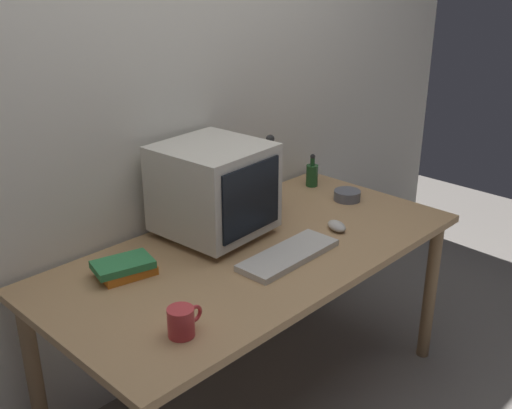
{
  "coord_description": "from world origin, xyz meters",
  "views": [
    {
      "loc": [
        -1.49,
        -1.44,
        1.75
      ],
      "look_at": [
        0.0,
        0.0,
        0.89
      ],
      "focal_mm": 42.64,
      "sensor_mm": 36.0,
      "label": 1
    }
  ],
  "objects_px": {
    "book_stack": "(125,268)",
    "cd_spindle": "(347,195)",
    "keyboard": "(289,255)",
    "computer_mouse": "(337,226)",
    "mug": "(182,322)",
    "bottle_short": "(312,174)",
    "bottle_tall": "(270,184)",
    "crt_monitor": "(214,189)"
  },
  "relations": [
    {
      "from": "mug",
      "to": "cd_spindle",
      "type": "distance_m",
      "value": 1.23
    },
    {
      "from": "crt_monitor",
      "to": "book_stack",
      "type": "distance_m",
      "value": 0.47
    },
    {
      "from": "book_stack",
      "to": "mug",
      "type": "height_order",
      "value": "mug"
    },
    {
      "from": "book_stack",
      "to": "cd_spindle",
      "type": "xyz_separation_m",
      "value": [
        1.11,
        -0.14,
        -0.01
      ]
    },
    {
      "from": "keyboard",
      "to": "mug",
      "type": "xyz_separation_m",
      "value": [
        -0.58,
        -0.1,
        0.03
      ]
    },
    {
      "from": "crt_monitor",
      "to": "computer_mouse",
      "type": "height_order",
      "value": "crt_monitor"
    },
    {
      "from": "computer_mouse",
      "to": "book_stack",
      "type": "height_order",
      "value": "book_stack"
    },
    {
      "from": "computer_mouse",
      "to": "book_stack",
      "type": "relative_size",
      "value": 0.44
    },
    {
      "from": "keyboard",
      "to": "bottle_short",
      "type": "bearing_deg",
      "value": 31.54
    },
    {
      "from": "computer_mouse",
      "to": "cd_spindle",
      "type": "relative_size",
      "value": 0.83
    },
    {
      "from": "mug",
      "to": "cd_spindle",
      "type": "relative_size",
      "value": 1.0
    },
    {
      "from": "crt_monitor",
      "to": "mug",
      "type": "distance_m",
      "value": 0.71
    },
    {
      "from": "crt_monitor",
      "to": "bottle_tall",
      "type": "height_order",
      "value": "crt_monitor"
    },
    {
      "from": "bottle_tall",
      "to": "cd_spindle",
      "type": "height_order",
      "value": "bottle_tall"
    },
    {
      "from": "cd_spindle",
      "to": "bottle_short",
      "type": "bearing_deg",
      "value": 82.12
    },
    {
      "from": "crt_monitor",
      "to": "mug",
      "type": "bearing_deg",
      "value": -140.34
    },
    {
      "from": "crt_monitor",
      "to": "bottle_tall",
      "type": "bearing_deg",
      "value": -0.78
    },
    {
      "from": "keyboard",
      "to": "cd_spindle",
      "type": "distance_m",
      "value": 0.64
    },
    {
      "from": "mug",
      "to": "cd_spindle",
      "type": "height_order",
      "value": "mug"
    },
    {
      "from": "keyboard",
      "to": "computer_mouse",
      "type": "xyz_separation_m",
      "value": [
        0.32,
        0.02,
        0.01
      ]
    },
    {
      "from": "crt_monitor",
      "to": "cd_spindle",
      "type": "xyz_separation_m",
      "value": [
        0.67,
        -0.16,
        -0.17
      ]
    },
    {
      "from": "mug",
      "to": "computer_mouse",
      "type": "bearing_deg",
      "value": 7.45
    },
    {
      "from": "crt_monitor",
      "to": "book_stack",
      "type": "height_order",
      "value": "crt_monitor"
    },
    {
      "from": "keyboard",
      "to": "bottle_short",
      "type": "height_order",
      "value": "bottle_short"
    },
    {
      "from": "bottle_tall",
      "to": "bottle_short",
      "type": "xyz_separation_m",
      "value": [
        0.38,
        0.08,
        -0.07
      ]
    },
    {
      "from": "book_stack",
      "to": "bottle_tall",
      "type": "bearing_deg",
      "value": 1.32
    },
    {
      "from": "bottle_tall",
      "to": "cd_spindle",
      "type": "distance_m",
      "value": 0.4
    },
    {
      "from": "bottle_short",
      "to": "book_stack",
      "type": "distance_m",
      "value": 1.14
    },
    {
      "from": "book_stack",
      "to": "mug",
      "type": "xyz_separation_m",
      "value": [
        -0.09,
        -0.42,
        0.02
      ]
    },
    {
      "from": "keyboard",
      "to": "book_stack",
      "type": "height_order",
      "value": "book_stack"
    },
    {
      "from": "book_stack",
      "to": "keyboard",
      "type": "bearing_deg",
      "value": -33.23
    },
    {
      "from": "bottle_tall",
      "to": "mug",
      "type": "bearing_deg",
      "value": -152.73
    },
    {
      "from": "bottle_tall",
      "to": "book_stack",
      "type": "xyz_separation_m",
      "value": [
        -0.76,
        -0.02,
        -0.1
      ]
    },
    {
      "from": "bottle_tall",
      "to": "crt_monitor",
      "type": "bearing_deg",
      "value": 179.22
    },
    {
      "from": "bottle_short",
      "to": "book_stack",
      "type": "relative_size",
      "value": 0.7
    },
    {
      "from": "crt_monitor",
      "to": "cd_spindle",
      "type": "bearing_deg",
      "value": -13.52
    },
    {
      "from": "bottle_short",
      "to": "book_stack",
      "type": "bearing_deg",
      "value": -175.28
    },
    {
      "from": "crt_monitor",
      "to": "keyboard",
      "type": "height_order",
      "value": "crt_monitor"
    },
    {
      "from": "crt_monitor",
      "to": "keyboard",
      "type": "xyz_separation_m",
      "value": [
        0.05,
        -0.34,
        -0.18
      ]
    },
    {
      "from": "book_stack",
      "to": "cd_spindle",
      "type": "relative_size",
      "value": 1.91
    },
    {
      "from": "keyboard",
      "to": "mug",
      "type": "bearing_deg",
      "value": -171.83
    },
    {
      "from": "computer_mouse",
      "to": "mug",
      "type": "relative_size",
      "value": 0.83
    }
  ]
}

